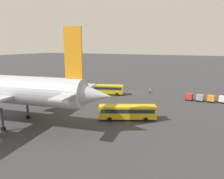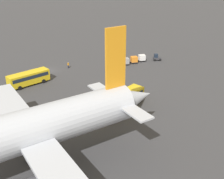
{
  "view_description": "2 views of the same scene",
  "coord_description": "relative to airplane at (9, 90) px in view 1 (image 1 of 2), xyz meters",
  "views": [
    {
      "loc": [
        -25.45,
        71.94,
        16.33
      ],
      "look_at": [
        -0.49,
        20.04,
        4.56
      ],
      "focal_mm": 35.0,
      "sensor_mm": 36.0,
      "label": 1
    },
    {
      "loc": [
        14.45,
        74.93,
        27.58
      ],
      "look_at": [
        -8.75,
        23.61,
        2.18
      ],
      "focal_mm": 45.0,
      "sensor_mm": 36.0,
      "label": 2
    }
  ],
  "objects": [
    {
      "name": "ground_plane",
      "position": [
        -12.53,
        -41.78,
        -7.35
      ],
      "size": [
        600.0,
        600.0,
        0.0
      ],
      "primitive_type": "plane",
      "color": "#38383A"
    },
    {
      "name": "airplane",
      "position": [
        0.0,
        0.0,
        0.0
      ],
      "size": [
        44.35,
        37.28,
        19.51
      ],
      "rotation": [
        0.0,
        0.0,
        0.16
      ],
      "color": "#B2B7C1",
      "rests_on": "ground"
    },
    {
      "name": "worker_person",
      "position": [
        -18.05,
        -41.52,
        -6.48
      ],
      "size": [
        0.38,
        0.38,
        1.74
      ],
      "color": "#1E1E2D",
      "rests_on": "ground"
    },
    {
      "name": "shuttle_bus_far",
      "position": [
        -20.96,
        -13.11,
        -5.42
      ],
      "size": [
        12.65,
        7.89,
        3.21
      ],
      "rotation": [
        0.0,
        0.0,
        0.43
      ],
      "color": "gold",
      "rests_on": "ground"
    },
    {
      "name": "cargo_cart_grey",
      "position": [
        -34.29,
        -37.19,
        -6.15
      ],
      "size": [
        2.24,
        1.99,
        2.06
      ],
      "rotation": [
        0.0,
        0.0,
        -0.17
      ],
      "color": "#38383D",
      "rests_on": "ground"
    },
    {
      "name": "cargo_cart_orange",
      "position": [
        -37.31,
        -37.52,
        -6.15
      ],
      "size": [
        2.24,
        1.99,
        2.06
      ],
      "rotation": [
        0.0,
        0.0,
        -0.17
      ],
      "color": "#38383D",
      "rests_on": "ground"
    },
    {
      "name": "cargo_cart_red",
      "position": [
        -31.27,
        -37.13,
        -6.15
      ],
      "size": [
        2.24,
        1.99,
        2.06
      ],
      "rotation": [
        0.0,
        0.0,
        -0.17
      ],
      "color": "#38383D",
      "rests_on": "ground"
    },
    {
      "name": "shuttle_bus_near",
      "position": [
        -5.77,
        -33.71,
        -5.42
      ],
      "size": [
        10.62,
        5.84,
        3.22
      ],
      "rotation": [
        0.0,
        0.0,
        0.31
      ],
      "color": "gold",
      "rests_on": "ground"
    },
    {
      "name": "cargo_cart_white",
      "position": [
        -40.33,
        -38.04,
        -6.15
      ],
      "size": [
        2.24,
        1.99,
        2.06
      ],
      "rotation": [
        0.0,
        0.0,
        -0.17
      ],
      "color": "#38383D",
      "rests_on": "ground"
    }
  ]
}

